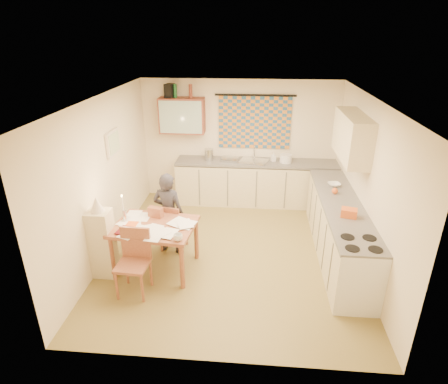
# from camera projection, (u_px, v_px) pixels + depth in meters

# --- Properties ---
(floor) EXTENTS (4.00, 4.50, 0.02)m
(floor) POSITION_uv_depth(u_px,v_px,m) (232.00, 252.00, 6.21)
(floor) COLOR olive
(floor) RESTS_ON ground
(ceiling) EXTENTS (4.00, 4.50, 0.02)m
(ceiling) POSITION_uv_depth(u_px,v_px,m) (233.00, 98.00, 5.20)
(ceiling) COLOR white
(ceiling) RESTS_ON floor
(wall_back) EXTENTS (4.00, 0.02, 2.50)m
(wall_back) POSITION_uv_depth(u_px,v_px,m) (239.00, 141.00, 7.77)
(wall_back) COLOR #F4E3C0
(wall_back) RESTS_ON floor
(wall_front) EXTENTS (4.00, 0.02, 2.50)m
(wall_front) POSITION_uv_depth(u_px,v_px,m) (217.00, 268.00, 3.65)
(wall_front) COLOR #F4E3C0
(wall_front) RESTS_ON floor
(wall_left) EXTENTS (0.02, 4.50, 2.50)m
(wall_left) POSITION_uv_depth(u_px,v_px,m) (105.00, 178.00, 5.87)
(wall_left) COLOR #F4E3C0
(wall_left) RESTS_ON floor
(wall_right) EXTENTS (0.02, 4.50, 2.50)m
(wall_right) POSITION_uv_depth(u_px,v_px,m) (367.00, 186.00, 5.55)
(wall_right) COLOR #F4E3C0
(wall_right) RESTS_ON floor
(window_blind) EXTENTS (1.45, 0.03, 1.05)m
(window_blind) POSITION_uv_depth(u_px,v_px,m) (255.00, 123.00, 7.55)
(window_blind) COLOR #295883
(window_blind) RESTS_ON wall_back
(curtain_rod) EXTENTS (1.60, 0.04, 0.04)m
(curtain_rod) POSITION_uv_depth(u_px,v_px,m) (255.00, 95.00, 7.31)
(curtain_rod) COLOR black
(curtain_rod) RESTS_ON wall_back
(wall_cabinet) EXTENTS (0.90, 0.34, 0.70)m
(wall_cabinet) POSITION_uv_depth(u_px,v_px,m) (182.00, 115.00, 7.48)
(wall_cabinet) COLOR brown
(wall_cabinet) RESTS_ON wall_back
(wall_cabinet_glass) EXTENTS (0.84, 0.02, 0.64)m
(wall_cabinet_glass) POSITION_uv_depth(u_px,v_px,m) (180.00, 117.00, 7.32)
(wall_cabinet_glass) COLOR #99B2A5
(wall_cabinet_glass) RESTS_ON wall_back
(upper_cabinet_right) EXTENTS (0.34, 1.30, 0.70)m
(upper_cabinet_right) POSITION_uv_depth(u_px,v_px,m) (352.00, 137.00, 5.82)
(upper_cabinet_right) COLOR #CDBD8F
(upper_cabinet_right) RESTS_ON wall_right
(framed_print) EXTENTS (0.04, 0.50, 0.40)m
(framed_print) POSITION_uv_depth(u_px,v_px,m) (113.00, 143.00, 6.05)
(framed_print) COLOR beige
(framed_print) RESTS_ON wall_left
(print_canvas) EXTENTS (0.01, 0.42, 0.32)m
(print_canvas) POSITION_uv_depth(u_px,v_px,m) (114.00, 143.00, 6.05)
(print_canvas) COLOR white
(print_canvas) RESTS_ON wall_left
(counter_back) EXTENTS (3.30, 0.62, 0.92)m
(counter_back) POSITION_uv_depth(u_px,v_px,m) (256.00, 183.00, 7.78)
(counter_back) COLOR #CDBD8F
(counter_back) RESTS_ON floor
(counter_right) EXTENTS (0.62, 2.95, 0.92)m
(counter_right) POSITION_uv_depth(u_px,v_px,m) (338.00, 230.00, 5.96)
(counter_right) COLOR #CDBD8F
(counter_right) RESTS_ON floor
(stove) EXTENTS (0.59, 0.59, 0.92)m
(stove) POSITION_uv_depth(u_px,v_px,m) (356.00, 274.00, 4.88)
(stove) COLOR white
(stove) RESTS_ON floor
(sink) EXTENTS (0.65, 0.58, 0.10)m
(sink) POSITION_uv_depth(u_px,v_px,m) (253.00, 163.00, 7.61)
(sink) COLOR silver
(sink) RESTS_ON counter_back
(tap) EXTENTS (0.03, 0.03, 0.28)m
(tap) POSITION_uv_depth(u_px,v_px,m) (254.00, 152.00, 7.70)
(tap) COLOR silver
(tap) RESTS_ON counter_back
(dish_rack) EXTENTS (0.39, 0.35, 0.06)m
(dish_rack) POSITION_uv_depth(u_px,v_px,m) (230.00, 159.00, 7.62)
(dish_rack) COLOR silver
(dish_rack) RESTS_ON counter_back
(kettle) EXTENTS (0.22, 0.22, 0.24)m
(kettle) POSITION_uv_depth(u_px,v_px,m) (209.00, 155.00, 7.62)
(kettle) COLOR silver
(kettle) RESTS_ON counter_back
(mixing_bowl) EXTENTS (0.31, 0.31, 0.16)m
(mixing_bowl) POSITION_uv_depth(u_px,v_px,m) (286.00, 158.00, 7.51)
(mixing_bowl) COLOR white
(mixing_bowl) RESTS_ON counter_back
(soap_bottle) EXTENTS (0.14, 0.14, 0.19)m
(soap_bottle) POSITION_uv_depth(u_px,v_px,m) (273.00, 157.00, 7.57)
(soap_bottle) COLOR white
(soap_bottle) RESTS_ON counter_back
(bowl) EXTENTS (0.29, 0.29, 0.05)m
(bowl) POSITION_uv_depth(u_px,v_px,m) (334.00, 185.00, 6.40)
(bowl) COLOR white
(bowl) RESTS_ON counter_right
(orange_bag) EXTENTS (0.25, 0.21, 0.12)m
(orange_bag) POSITION_uv_depth(u_px,v_px,m) (349.00, 213.00, 5.34)
(orange_bag) COLOR orange
(orange_bag) RESTS_ON counter_right
(fruit_orange) EXTENTS (0.10, 0.10, 0.10)m
(fruit_orange) POSITION_uv_depth(u_px,v_px,m) (335.00, 191.00, 6.09)
(fruit_orange) COLOR orange
(fruit_orange) RESTS_ON counter_right
(speaker) EXTENTS (0.20, 0.23, 0.26)m
(speaker) POSITION_uv_depth(u_px,v_px,m) (170.00, 91.00, 7.30)
(speaker) COLOR black
(speaker) RESTS_ON wall_cabinet
(bottle_green) EXTENTS (0.09, 0.09, 0.26)m
(bottle_green) POSITION_uv_depth(u_px,v_px,m) (175.00, 91.00, 7.29)
(bottle_green) COLOR #195926
(bottle_green) RESTS_ON wall_cabinet
(bottle_brown) EXTENTS (0.09, 0.09, 0.26)m
(bottle_brown) POSITION_uv_depth(u_px,v_px,m) (191.00, 91.00, 7.27)
(bottle_brown) COLOR brown
(bottle_brown) RESTS_ON wall_cabinet
(dining_table) EXTENTS (1.26, 1.01, 0.75)m
(dining_table) POSITION_uv_depth(u_px,v_px,m) (156.00, 247.00, 5.63)
(dining_table) COLOR brown
(dining_table) RESTS_ON floor
(chair_far) EXTENTS (0.44, 0.44, 0.83)m
(chair_far) POSITION_uv_depth(u_px,v_px,m) (174.00, 235.00, 6.20)
(chair_far) COLOR brown
(chair_far) RESTS_ON floor
(chair_near) EXTENTS (0.44, 0.44, 0.93)m
(chair_near) POSITION_uv_depth(u_px,v_px,m) (134.00, 274.00, 5.16)
(chair_near) COLOR brown
(chair_near) RESTS_ON floor
(person) EXTENTS (0.61, 0.49, 1.37)m
(person) POSITION_uv_depth(u_px,v_px,m) (169.00, 213.00, 5.98)
(person) COLOR black
(person) RESTS_ON floor
(shelf_stand) EXTENTS (0.32, 0.30, 1.05)m
(shelf_stand) POSITION_uv_depth(u_px,v_px,m) (102.00, 244.00, 5.44)
(shelf_stand) COLOR #CDBD8F
(shelf_stand) RESTS_ON floor
(lampshade) EXTENTS (0.20, 0.20, 0.22)m
(lampshade) POSITION_uv_depth(u_px,v_px,m) (96.00, 204.00, 5.19)
(lampshade) COLOR beige
(lampshade) RESTS_ON shelf_stand
(letter_rack) EXTENTS (0.24, 0.16, 0.16)m
(letter_rack) POSITION_uv_depth(u_px,v_px,m) (156.00, 212.00, 5.70)
(letter_rack) COLOR brown
(letter_rack) RESTS_ON dining_table
(mug) EXTENTS (0.18, 0.18, 0.10)m
(mug) POSITION_uv_depth(u_px,v_px,m) (178.00, 237.00, 5.07)
(mug) COLOR white
(mug) RESTS_ON dining_table
(magazine) EXTENTS (0.27, 0.31, 0.02)m
(magazine) POSITION_uv_depth(u_px,v_px,m) (118.00, 230.00, 5.34)
(magazine) COLOR maroon
(magazine) RESTS_ON dining_table
(book) EXTENTS (0.18, 0.23, 0.02)m
(book) POSITION_uv_depth(u_px,v_px,m) (126.00, 225.00, 5.47)
(book) COLOR orange
(book) RESTS_ON dining_table
(orange_box) EXTENTS (0.13, 0.10, 0.04)m
(orange_box) POSITION_uv_depth(u_px,v_px,m) (126.00, 233.00, 5.23)
(orange_box) COLOR orange
(orange_box) RESTS_ON dining_table
(eyeglasses) EXTENTS (0.13, 0.06, 0.02)m
(eyeglasses) POSITION_uv_depth(u_px,v_px,m) (157.00, 235.00, 5.20)
(eyeglasses) COLOR black
(eyeglasses) RESTS_ON dining_table
(candle_holder) EXTENTS (0.08, 0.08, 0.18)m
(candle_holder) POSITION_uv_depth(u_px,v_px,m) (125.00, 216.00, 5.57)
(candle_holder) COLOR silver
(candle_holder) RESTS_ON dining_table
(candle) EXTENTS (0.03, 0.03, 0.22)m
(candle) POSITION_uv_depth(u_px,v_px,m) (122.00, 203.00, 5.49)
(candle) COLOR white
(candle) RESTS_ON dining_table
(candle_flame) EXTENTS (0.02, 0.02, 0.02)m
(candle_flame) POSITION_uv_depth(u_px,v_px,m) (122.00, 196.00, 5.45)
(candle_flame) COLOR #FFCC66
(candle_flame) RESTS_ON dining_table
(papers) EXTENTS (1.20, 0.95, 0.03)m
(papers) POSITION_uv_depth(u_px,v_px,m) (150.00, 226.00, 5.43)
(papers) COLOR white
(papers) RESTS_ON dining_table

